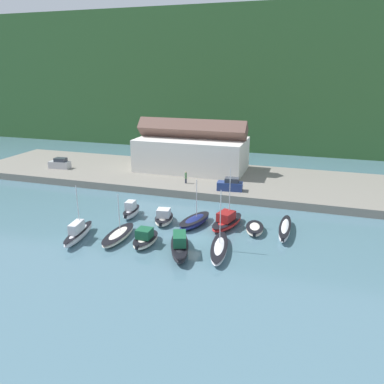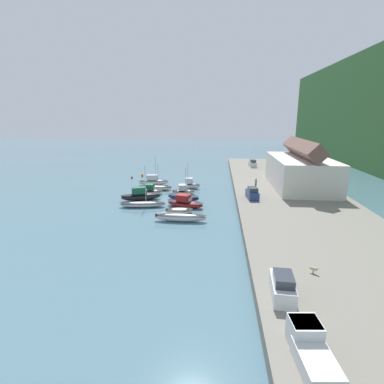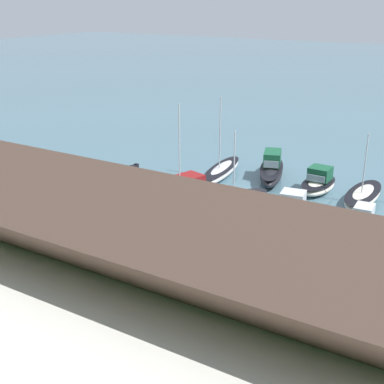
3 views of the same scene
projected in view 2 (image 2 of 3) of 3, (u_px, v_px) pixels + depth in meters
ground_plane at (163, 201)px, 58.48m from camera, size 320.00×320.00×0.00m
quay_promenade at (292, 200)px, 56.16m from camera, size 103.92×21.08×1.31m
harbor_clubhouse at (300, 170)px, 63.14m from camera, size 21.60×11.17×10.15m
moored_boat_0 at (190, 185)px, 67.88m from camera, size 1.99×4.81×2.46m
moored_boat_1 at (184, 191)px, 62.74m from camera, size 3.13×5.04×2.17m
moored_boat_2 at (183, 197)px, 58.53m from camera, size 4.06×6.99×6.49m
moored_boat_3 at (185, 203)px, 54.22m from camera, size 4.33×7.37×8.24m
moored_boat_4 at (179, 211)px, 50.60m from camera, size 2.90×4.91×0.91m
moored_boat_5 at (181, 217)px, 46.79m from camera, size 1.49×8.28×1.22m
moored_boat_6 at (153, 181)px, 71.49m from camera, size 2.39×7.40×7.02m
moored_boat_7 at (156, 188)px, 66.85m from camera, size 2.37×7.25×5.85m
moored_boat_8 at (151, 191)px, 63.04m from camera, size 2.54×5.08×2.17m
moored_boat_9 at (141, 196)px, 58.47m from camera, size 4.56×7.98×2.63m
moored_boat_10 at (143, 204)px, 54.21m from camera, size 3.12×8.50×7.56m
parked_car_0 at (253, 164)px, 89.41m from camera, size 4.34×2.15×2.16m
parked_car_1 at (282, 286)px, 24.95m from camera, size 4.31×2.08×2.16m
parked_car_2 at (252, 194)px, 54.89m from camera, size 4.36×2.21×2.16m
pickup_truck_0 at (310, 347)px, 18.56m from camera, size 4.88×2.35×1.90m
person_on_quay at (256, 183)px, 62.76m from camera, size 0.40×0.40×2.14m
dog_on_quay at (314, 269)px, 28.77m from camera, size 0.71×0.82×0.68m
mooring_buoy_0 at (142, 175)px, 81.85m from camera, size 0.69×0.69×0.69m
mooring_buoy_1 at (132, 177)px, 79.38m from camera, size 0.56×0.56×0.56m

